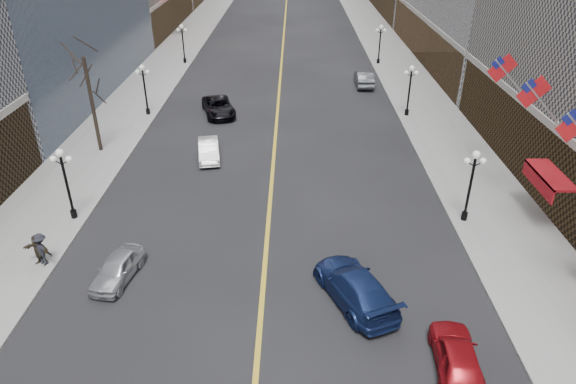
{
  "coord_description": "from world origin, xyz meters",
  "views": [
    {
      "loc": [
        1.46,
        3.59,
        16.53
      ],
      "look_at": [
        1.26,
        22.51,
        6.1
      ],
      "focal_mm": 32.0,
      "sensor_mm": 36.0,
      "label": 1
    }
  ],
  "objects_px": {
    "car_nb_near": "(117,268)",
    "streetlamp_east_1": "(472,179)",
    "streetlamp_west_1": "(65,177)",
    "car_sb_mid": "(457,357)",
    "car_sb_far": "(364,78)",
    "streetlamp_east_3": "(380,40)",
    "streetlamp_west_3": "(183,40)",
    "streetlamp_west_2": "(144,85)",
    "streetlamp_east_2": "(410,85)",
    "car_nb_mid": "(209,150)",
    "car_sb_near": "(355,286)",
    "car_nb_far": "(218,107)"
  },
  "relations": [
    {
      "from": "streetlamp_east_3",
      "to": "car_sb_mid",
      "type": "distance_m",
      "value": 47.63
    },
    {
      "from": "car_sb_near",
      "to": "car_sb_mid",
      "type": "distance_m",
      "value": 5.63
    },
    {
      "from": "streetlamp_west_1",
      "to": "car_nb_far",
      "type": "xyz_separation_m",
      "value": [
        6.43,
        18.32,
        -2.15
      ]
    },
    {
      "from": "streetlamp_west_3",
      "to": "car_nb_near",
      "type": "distance_m",
      "value": 41.98
    },
    {
      "from": "streetlamp_east_1",
      "to": "streetlamp_east_2",
      "type": "bearing_deg",
      "value": 90.0
    },
    {
      "from": "car_nb_far",
      "to": "streetlamp_west_2",
      "type": "bearing_deg",
      "value": 166.14
    },
    {
      "from": "streetlamp_east_2",
      "to": "car_sb_mid",
      "type": "relative_size",
      "value": 1.05
    },
    {
      "from": "streetlamp_east_1",
      "to": "streetlamp_west_3",
      "type": "distance_m",
      "value": 43.05
    },
    {
      "from": "car_nb_far",
      "to": "streetlamp_east_3",
      "type": "bearing_deg",
      "value": 29.14
    },
    {
      "from": "car_nb_near",
      "to": "car_sb_mid",
      "type": "distance_m",
      "value": 16.55
    },
    {
      "from": "streetlamp_west_2",
      "to": "car_sb_far",
      "type": "bearing_deg",
      "value": 24.11
    },
    {
      "from": "streetlamp_east_2",
      "to": "streetlamp_west_3",
      "type": "height_order",
      "value": "same"
    },
    {
      "from": "streetlamp_east_3",
      "to": "streetlamp_east_2",
      "type": "bearing_deg",
      "value": -90.0
    },
    {
      "from": "streetlamp_east_3",
      "to": "streetlamp_west_2",
      "type": "xyz_separation_m",
      "value": [
        -23.6,
        -18.0,
        0.0
      ]
    },
    {
      "from": "car_sb_near",
      "to": "car_sb_far",
      "type": "bearing_deg",
      "value": -120.89
    },
    {
      "from": "streetlamp_west_2",
      "to": "car_sb_mid",
      "type": "xyz_separation_m",
      "value": [
        19.93,
        -29.44,
        -2.17
      ]
    },
    {
      "from": "streetlamp_east_2",
      "to": "car_nb_mid",
      "type": "bearing_deg",
      "value": -151.18
    },
    {
      "from": "streetlamp_east_3",
      "to": "streetlamp_west_2",
      "type": "distance_m",
      "value": 29.68
    },
    {
      "from": "streetlamp_east_3",
      "to": "streetlamp_west_3",
      "type": "distance_m",
      "value": 23.6
    },
    {
      "from": "streetlamp_west_2",
      "to": "car_nb_far",
      "type": "xyz_separation_m",
      "value": [
        6.43,
        0.32,
        -2.15
      ]
    },
    {
      "from": "streetlamp_west_1",
      "to": "streetlamp_west_3",
      "type": "height_order",
      "value": "same"
    },
    {
      "from": "streetlamp_east_2",
      "to": "car_nb_mid",
      "type": "xyz_separation_m",
      "value": [
        -16.68,
        -9.18,
        -2.2
      ]
    },
    {
      "from": "streetlamp_east_1",
      "to": "car_nb_far",
      "type": "bearing_deg",
      "value": 133.14
    },
    {
      "from": "streetlamp_east_1",
      "to": "streetlamp_west_1",
      "type": "height_order",
      "value": "same"
    },
    {
      "from": "car_nb_far",
      "to": "streetlamp_east_1",
      "type": "bearing_deg",
      "value": -63.56
    },
    {
      "from": "streetlamp_east_2",
      "to": "car_nb_mid",
      "type": "height_order",
      "value": "streetlamp_east_2"
    },
    {
      "from": "car_nb_near",
      "to": "streetlamp_east_1",
      "type": "bearing_deg",
      "value": 27.21
    },
    {
      "from": "streetlamp_east_3",
      "to": "car_nb_far",
      "type": "height_order",
      "value": "streetlamp_east_3"
    },
    {
      "from": "streetlamp_west_3",
      "to": "car_nb_mid",
      "type": "bearing_deg",
      "value": -75.71
    },
    {
      "from": "streetlamp_east_3",
      "to": "car_sb_near",
      "type": "bearing_deg",
      "value": -99.66
    },
    {
      "from": "streetlamp_west_2",
      "to": "car_nb_mid",
      "type": "bearing_deg",
      "value": -52.98
    },
    {
      "from": "streetlamp_west_1",
      "to": "car_sb_near",
      "type": "relative_size",
      "value": 0.8
    },
    {
      "from": "car_nb_near",
      "to": "streetlamp_east_2",
      "type": "bearing_deg",
      "value": 61.7
    },
    {
      "from": "streetlamp_east_1",
      "to": "car_nb_near",
      "type": "bearing_deg",
      "value": -163.48
    },
    {
      "from": "car_nb_mid",
      "to": "car_nb_far",
      "type": "relative_size",
      "value": 0.78
    },
    {
      "from": "car_nb_mid",
      "to": "streetlamp_east_1",
      "type": "bearing_deg",
      "value": -37.8
    },
    {
      "from": "streetlamp_east_2",
      "to": "car_sb_near",
      "type": "height_order",
      "value": "streetlamp_east_2"
    },
    {
      "from": "streetlamp_west_3",
      "to": "car_sb_mid",
      "type": "height_order",
      "value": "streetlamp_west_3"
    },
    {
      "from": "car_sb_near",
      "to": "car_sb_far",
      "type": "distance_m",
      "value": 34.79
    },
    {
      "from": "car_sb_mid",
      "to": "car_sb_far",
      "type": "height_order",
      "value": "car_sb_far"
    },
    {
      "from": "streetlamp_east_3",
      "to": "car_nb_mid",
      "type": "distance_m",
      "value": 31.96
    },
    {
      "from": "streetlamp_west_3",
      "to": "car_nb_far",
      "type": "relative_size",
      "value": 0.83
    },
    {
      "from": "streetlamp_west_2",
      "to": "car_sb_mid",
      "type": "bearing_deg",
      "value": -55.9
    },
    {
      "from": "car_nb_near",
      "to": "car_sb_near",
      "type": "relative_size",
      "value": 0.69
    },
    {
      "from": "streetlamp_east_2",
      "to": "car_sb_near",
      "type": "xyz_separation_m",
      "value": [
        -7.35,
        -25.19,
        -2.08
      ]
    },
    {
      "from": "car_sb_far",
      "to": "streetlamp_east_3",
      "type": "bearing_deg",
      "value": -107.56
    },
    {
      "from": "car_nb_mid",
      "to": "car_sb_mid",
      "type": "height_order",
      "value": "car_sb_mid"
    },
    {
      "from": "streetlamp_west_1",
      "to": "car_sb_far",
      "type": "height_order",
      "value": "streetlamp_west_1"
    },
    {
      "from": "streetlamp_west_1",
      "to": "car_nb_near",
      "type": "relative_size",
      "value": 1.17
    },
    {
      "from": "car_sb_mid",
      "to": "car_nb_mid",
      "type": "bearing_deg",
      "value": -52.91
    }
  ]
}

